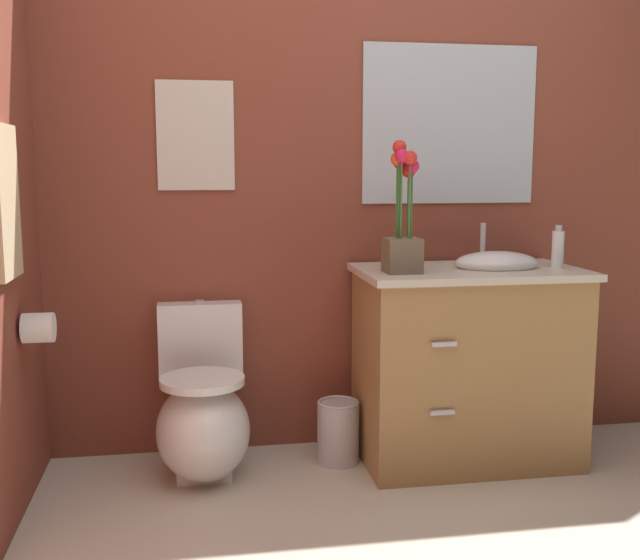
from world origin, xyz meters
name	(u,v)px	position (x,y,z in m)	size (l,w,h in m)	color
wall_back	(403,170)	(0.20, 1.45, 1.25)	(4.30, 0.05, 2.50)	brown
toilet	(203,417)	(-0.72, 1.15, 0.24)	(0.38, 0.59, 0.69)	white
vanity_cabinet	(467,362)	(0.41, 1.13, 0.43)	(0.94, 0.56, 1.02)	#9E7242
flower_vase	(403,225)	(0.09, 1.05, 1.03)	(0.14, 0.14, 0.53)	brown
soap_bottle	(558,248)	(0.78, 1.08, 0.92)	(0.05, 0.05, 0.18)	white
trash_bin	(338,431)	(-0.15, 1.18, 0.14)	(0.18, 0.18, 0.27)	#B7B7BC
wall_poster	(196,136)	(-0.72, 1.42, 1.39)	(0.33, 0.01, 0.46)	beige
wall_mirror	(450,125)	(0.40, 1.42, 1.45)	(0.80, 0.01, 0.70)	#B2BCC6
hanging_towel	(6,202)	(-1.37, 0.81, 1.14)	(0.03, 0.28, 0.52)	tan
toilet_paper_roll	(38,328)	(-1.31, 0.96, 0.68)	(0.11, 0.11, 0.11)	white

